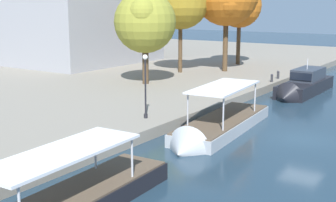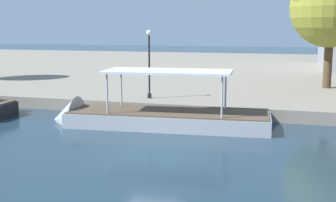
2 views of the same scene
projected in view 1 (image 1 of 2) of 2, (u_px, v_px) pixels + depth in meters
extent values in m
plane|color=#1E3342|center=(303.00, 140.00, 29.30)|extent=(220.00, 220.00, 0.00)
cube|color=brown|center=(65.00, 197.00, 18.43)|extent=(11.24, 2.99, 0.08)
cylinder|color=#B2B2B7|center=(132.00, 158.00, 20.31)|extent=(0.10, 0.10, 1.77)
cylinder|color=#B2B2B7|center=(95.00, 150.00, 21.38)|extent=(0.10, 0.10, 1.77)
cube|color=silver|center=(63.00, 152.00, 18.04)|extent=(7.15, 2.73, 0.12)
cube|color=#9EA3A8|center=(223.00, 128.00, 31.52)|extent=(11.01, 3.95, 1.29)
cone|color=#9EA3A8|center=(183.00, 152.00, 26.48)|extent=(1.63, 2.84, 2.73)
cube|color=brown|center=(223.00, 118.00, 31.38)|extent=(10.78, 3.78, 0.08)
cylinder|color=#B2B2B7|center=(223.00, 114.00, 28.04)|extent=(0.10, 0.10, 2.08)
cylinder|color=#B2B2B7|center=(188.00, 110.00, 29.20)|extent=(0.10, 0.10, 2.08)
cylinder|color=#B2B2B7|center=(255.00, 97.00, 33.12)|extent=(0.10, 0.10, 2.08)
cylinder|color=#B2B2B7|center=(224.00, 94.00, 34.27)|extent=(0.10, 0.10, 2.08)
cube|color=silver|center=(224.00, 87.00, 30.93)|extent=(6.90, 3.35, 0.12)
cube|color=black|center=(305.00, 89.00, 44.70)|extent=(9.83, 2.75, 1.54)
cone|color=black|center=(285.00, 98.00, 40.41)|extent=(1.21, 2.57, 2.57)
cube|color=#2D333D|center=(308.00, 74.00, 45.02)|extent=(4.43, 2.18, 1.14)
cube|color=black|center=(303.00, 76.00, 43.62)|extent=(1.19, 2.03, 0.69)
cylinder|color=silver|center=(307.00, 64.00, 44.41)|extent=(0.08, 0.08, 0.98)
cylinder|color=#2D2D33|center=(272.00, 79.00, 46.55)|extent=(0.24, 0.24, 0.62)
sphere|color=#2D2D33|center=(272.00, 75.00, 46.47)|extent=(0.26, 0.26, 0.26)
cylinder|color=#2D2D33|center=(278.00, 76.00, 48.66)|extent=(0.26, 0.26, 0.63)
sphere|color=#2D2D33|center=(278.00, 72.00, 48.58)|extent=(0.28, 0.28, 0.28)
cylinder|color=black|center=(145.00, 89.00, 31.39)|extent=(0.12, 0.12, 4.05)
sphere|color=white|center=(145.00, 57.00, 30.95)|extent=(0.35, 0.35, 0.35)
cylinder|color=black|center=(146.00, 116.00, 31.78)|extent=(0.26, 0.26, 0.30)
cylinder|color=#4C3823|center=(145.00, 65.00, 45.27)|extent=(0.62, 0.62, 3.78)
sphere|color=olive|center=(145.00, 22.00, 44.43)|extent=(6.00, 6.00, 6.00)
sphere|color=olive|center=(143.00, 13.00, 42.63)|extent=(2.80, 2.80, 2.80)
sphere|color=olive|center=(157.00, 16.00, 43.84)|extent=(3.18, 3.18, 3.18)
cylinder|color=#4C3823|center=(225.00, 45.00, 53.62)|extent=(0.58, 0.58, 6.14)
sphere|color=#BC6019|center=(228.00, 1.00, 51.01)|extent=(3.93, 3.93, 3.93)
cylinder|color=#4C3823|center=(238.00, 43.00, 59.97)|extent=(0.52, 0.52, 5.43)
sphere|color=#BC6019|center=(240.00, 6.00, 58.98)|extent=(5.65, 5.65, 5.65)
sphere|color=#BC6019|center=(241.00, 9.00, 59.72)|extent=(3.37, 3.37, 3.37)
sphere|color=#BC6019|center=(247.00, 10.00, 58.93)|extent=(3.14, 3.14, 3.14)
cylinder|color=#4C3823|center=(180.00, 48.00, 52.75)|extent=(0.46, 0.46, 5.70)
sphere|color=olive|center=(181.00, 0.00, 51.67)|extent=(6.51, 6.51, 6.51)
sphere|color=olive|center=(184.00, 2.00, 52.39)|extent=(2.98, 2.98, 2.98)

